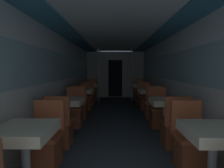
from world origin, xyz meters
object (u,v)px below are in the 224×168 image
(support_pole_left_3, at_px, (99,76))
(chair_right_near_3, at_px, (142,98))
(chair_left_near_2, at_px, (80,108))
(dining_table_left_3, at_px, (91,86))
(dining_table_left_1, at_px, (68,104))
(dining_table_right_1, at_px, (165,104))
(chair_left_near_1, at_px, (60,130))
(dining_table_right_3, at_px, (140,87))
(chair_left_far_2, at_px, (86,101))
(dining_table_right_2, at_px, (149,92))
(chair_right_far_1, at_px, (158,114))
(chair_left_far_0, at_px, (46,147))
(chair_right_far_3, at_px, (138,94))
(dining_table_left_0, at_px, (25,136))
(support_pole_right_3, at_px, (132,76))
(chair_left_near_3, at_px, (89,97))
(chair_right_near_2, at_px, (152,108))
(chair_right_far_0, at_px, (190,147))
(chair_right_far_2, at_px, (145,101))
(dining_table_right_0, at_px, (214,137))
(chair_left_far_3, at_px, (92,93))
(chair_right_near_1, at_px, (174,130))
(chair_left_far_1, at_px, (74,114))
(dining_table_left_2, at_px, (83,92))

(support_pole_left_3, xyz_separation_m, chair_right_near_3, (1.62, -0.52, -0.77))
(chair_left_near_2, distance_m, dining_table_left_3, 2.24)
(dining_table_left_1, distance_m, dining_table_right_1, 1.95)
(chair_left_near_1, relative_size, dining_table_right_3, 1.20)
(chair_left_far_2, height_order, dining_table_right_2, chair_left_far_2)
(dining_table_right_1, xyz_separation_m, chair_right_near_3, (0.00, 2.86, -0.35))
(dining_table_left_3, bearing_deg, chair_left_near_2, -90.00)
(dining_table_left_1, xyz_separation_m, chair_right_far_1, (1.95, 0.52, -0.35))
(chair_left_far_0, relative_size, dining_table_left_1, 1.20)
(chair_left_near_2, xyz_separation_m, chair_right_far_1, (1.95, -0.65, 0.00))
(support_pole_left_3, bearing_deg, chair_right_far_3, 17.85)
(chair_left_near_2, bearing_deg, dining_table_right_1, -31.06)
(dining_table_left_0, bearing_deg, support_pole_right_3, 72.35)
(support_pole_left_3, bearing_deg, chair_left_near_3, -122.48)
(chair_right_near_2, distance_m, support_pole_right_3, 2.37)
(dining_table_left_1, relative_size, chair_right_far_0, 0.83)
(chair_left_far_0, relative_size, chair_right_far_2, 1.00)
(dining_table_right_1, bearing_deg, chair_left_near_2, 148.94)
(dining_table_right_0, bearing_deg, chair_left_near_2, 124.19)
(dining_table_left_1, distance_m, chair_right_near_3, 3.48)
(chair_left_far_0, relative_size, chair_right_near_2, 1.00)
(chair_right_near_2, bearing_deg, chair_left_far_3, 125.46)
(chair_right_far_1, relative_size, chair_right_far_2, 1.00)
(dining_table_right_1, height_order, chair_right_near_1, chair_right_near_1)
(chair_left_near_2, relative_size, dining_table_right_2, 1.20)
(dining_table_right_1, relative_size, chair_right_near_3, 0.83)
(dining_table_left_0, bearing_deg, chair_left_far_0, 90.00)
(chair_left_far_3, bearing_deg, dining_table_right_3, 165.04)
(chair_left_far_0, distance_m, dining_table_right_2, 3.48)
(chair_right_near_2, bearing_deg, chair_left_near_1, -138.99)
(dining_table_right_0, distance_m, support_pole_right_3, 5.10)
(chair_left_far_3, bearing_deg, chair_right_near_2, 125.46)
(chair_left_far_1, xyz_separation_m, support_pole_right_3, (1.62, 2.86, 0.77))
(dining_table_left_2, bearing_deg, support_pole_right_3, 46.34)
(dining_table_right_3, bearing_deg, chair_left_near_3, -165.04)
(chair_left_far_1, bearing_deg, chair_left_near_2, -90.00)
(dining_table_left_0, bearing_deg, chair_left_far_1, 90.00)
(chair_right_far_0, xyz_separation_m, dining_table_right_1, (0.00, 1.17, 0.35))
(chair_right_far_0, distance_m, chair_right_near_2, 2.34)
(chair_left_near_1, height_order, chair_right_far_2, same)
(chair_right_far_3, bearing_deg, chair_left_far_0, 69.03)
(chair_left_far_3, distance_m, dining_table_right_0, 5.94)
(chair_right_far_2, height_order, dining_table_right_3, chair_right_far_2)
(chair_right_far_2, xyz_separation_m, chair_right_far_3, (0.00, 1.69, 0.00))
(chair_left_near_1, height_order, chair_right_near_2, same)
(chair_right_far_0, bearing_deg, chair_left_far_1, -41.01)
(chair_left_near_2, distance_m, dining_table_right_0, 3.48)
(dining_table_left_0, relative_size, chair_right_far_0, 0.83)
(dining_table_left_0, bearing_deg, chair_right_far_0, 14.96)
(chair_left_far_3, distance_m, dining_table_right_1, 4.38)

